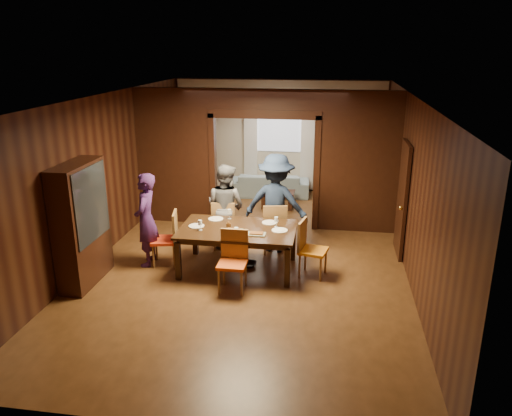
% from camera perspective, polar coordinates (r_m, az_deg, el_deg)
% --- Properties ---
extents(floor, '(9.00, 9.00, 0.00)m').
position_cam_1_polar(floor, '(9.39, -0.45, -5.30)').
color(floor, '#4C2E15').
rests_on(floor, ground).
extents(ceiling, '(5.50, 9.00, 0.02)m').
position_cam_1_polar(ceiling, '(8.65, -0.50, 12.61)').
color(ceiling, silver).
rests_on(ceiling, room_walls).
extents(room_walls, '(5.52, 9.01, 2.90)m').
position_cam_1_polar(room_walls, '(10.71, 1.16, 6.15)').
color(room_walls, black).
rests_on(room_walls, floor).
extents(person_purple, '(0.45, 0.64, 1.66)m').
position_cam_1_polar(person_purple, '(8.90, -12.45, -1.33)').
color(person_purple, '#3C1C52').
rests_on(person_purple, floor).
extents(person_grey, '(0.99, 0.90, 1.65)m').
position_cam_1_polar(person_grey, '(9.42, -3.49, 0.13)').
color(person_grey, '#5B5B63').
rests_on(person_grey, floor).
extents(person_navy, '(1.28, 0.84, 1.86)m').
position_cam_1_polar(person_navy, '(9.28, 2.30, 0.55)').
color(person_navy, '#192540').
rests_on(person_navy, floor).
extents(sofa, '(2.07, 0.94, 0.59)m').
position_cam_1_polar(sofa, '(12.91, 1.55, 2.73)').
color(sofa, '#859FAE').
rests_on(sofa, floor).
extents(serving_bowl, '(0.30, 0.30, 0.07)m').
position_cam_1_polar(serving_bowl, '(8.59, -0.90, -1.87)').
color(serving_bowl, black).
rests_on(serving_bowl, dining_table).
extents(dining_table, '(1.98, 1.23, 0.76)m').
position_cam_1_polar(dining_table, '(8.65, -2.07, -4.69)').
color(dining_table, black).
rests_on(dining_table, floor).
extents(coffee_table, '(0.80, 0.50, 0.40)m').
position_cam_1_polar(coffee_table, '(11.96, 2.49, 0.98)').
color(coffee_table, black).
rests_on(coffee_table, floor).
extents(chair_left, '(0.52, 0.52, 0.97)m').
position_cam_1_polar(chair_left, '(8.96, -10.44, -3.44)').
color(chair_left, red).
rests_on(chair_left, floor).
extents(chair_right, '(0.52, 0.52, 0.97)m').
position_cam_1_polar(chair_right, '(8.43, 6.56, -4.67)').
color(chair_right, orange).
rests_on(chair_right, floor).
extents(chair_far_l, '(0.48, 0.48, 0.97)m').
position_cam_1_polar(chair_far_l, '(9.52, -3.61, -1.83)').
color(chair_far_l, '#C24012').
rests_on(chair_far_l, floor).
extents(chair_far_r, '(0.52, 0.52, 0.97)m').
position_cam_1_polar(chair_far_r, '(9.35, 2.09, -2.20)').
color(chair_far_r, red).
rests_on(chair_far_r, floor).
extents(chair_near, '(0.44, 0.44, 0.97)m').
position_cam_1_polar(chair_near, '(7.89, -2.74, -6.22)').
color(chair_near, '#D34D13').
rests_on(chair_near, floor).
extents(hutch, '(0.40, 1.20, 2.00)m').
position_cam_1_polar(hutch, '(8.47, -19.32, -1.76)').
color(hutch, black).
rests_on(hutch, floor).
extents(door_right, '(0.06, 0.90, 2.10)m').
position_cam_1_polar(door_right, '(9.48, 16.37, 0.94)').
color(door_right, black).
rests_on(door_right, floor).
extents(window_far, '(1.20, 0.03, 1.30)m').
position_cam_1_polar(window_far, '(13.17, 2.67, 9.28)').
color(window_far, silver).
rests_on(window_far, back_wall).
extents(curtain_left, '(0.35, 0.06, 2.40)m').
position_cam_1_polar(curtain_left, '(13.30, -0.61, 7.43)').
color(curtain_left, white).
rests_on(curtain_left, back_wall).
extents(curtain_right, '(0.35, 0.06, 2.40)m').
position_cam_1_polar(curtain_right, '(13.15, 5.90, 7.20)').
color(curtain_right, white).
rests_on(curtain_right, back_wall).
extents(plate_left, '(0.27, 0.27, 0.01)m').
position_cam_1_polar(plate_left, '(8.66, -6.82, -2.05)').
color(plate_left, silver).
rests_on(plate_left, dining_table).
extents(plate_far_l, '(0.27, 0.27, 0.01)m').
position_cam_1_polar(plate_far_l, '(8.97, -4.62, -1.24)').
color(plate_far_l, silver).
rests_on(plate_far_l, dining_table).
extents(plate_far_r, '(0.27, 0.27, 0.01)m').
position_cam_1_polar(plate_far_r, '(8.76, 1.57, -1.67)').
color(plate_far_r, silver).
rests_on(plate_far_r, dining_table).
extents(plate_right, '(0.27, 0.27, 0.01)m').
position_cam_1_polar(plate_right, '(8.41, 2.72, -2.56)').
color(plate_right, white).
rests_on(plate_right, dining_table).
extents(plate_near, '(0.27, 0.27, 0.01)m').
position_cam_1_polar(plate_near, '(8.14, -2.66, -3.28)').
color(plate_near, silver).
rests_on(plate_near, dining_table).
extents(platter_a, '(0.30, 0.20, 0.04)m').
position_cam_1_polar(platter_a, '(8.38, -2.61, -2.53)').
color(platter_a, slate).
rests_on(platter_a, dining_table).
extents(platter_b, '(0.30, 0.20, 0.04)m').
position_cam_1_polar(platter_b, '(8.22, 0.04, -2.94)').
color(platter_b, gray).
rests_on(platter_b, dining_table).
extents(wineglass_left, '(0.08, 0.08, 0.18)m').
position_cam_1_polar(wineglass_left, '(8.44, -6.40, -1.97)').
color(wineglass_left, silver).
rests_on(wineglass_left, dining_table).
extents(wineglass_far, '(0.08, 0.08, 0.18)m').
position_cam_1_polar(wineglass_far, '(8.95, -3.06, -0.69)').
color(wineglass_far, white).
rests_on(wineglass_far, dining_table).
extents(wineglass_right, '(0.08, 0.08, 0.18)m').
position_cam_1_polar(wineglass_right, '(8.55, 2.33, -1.59)').
color(wineglass_right, silver).
rests_on(wineglass_right, dining_table).
extents(tumbler, '(0.07, 0.07, 0.14)m').
position_cam_1_polar(tumbler, '(8.17, -2.27, -2.71)').
color(tumbler, silver).
rests_on(tumbler, dining_table).
extents(condiment_jar, '(0.08, 0.08, 0.11)m').
position_cam_1_polar(condiment_jar, '(8.50, -3.15, -1.97)').
color(condiment_jar, '#502E12').
rests_on(condiment_jar, dining_table).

